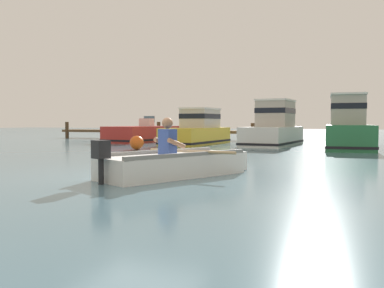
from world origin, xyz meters
The scene contains 8 objects.
ground_plane centered at (0.00, 0.00, 0.00)m, with size 120.00×120.00×0.00m, color slate.
wooden_dock centered at (-8.14, 16.15, 0.51)m, with size 13.46×1.64×1.11m.
rowboat_with_person centered at (0.87, 0.01, 0.25)m, with size 2.44×3.53×1.19m.
moored_boat_red centered at (-7.05, 12.82, 0.42)m, with size 2.51×5.09×1.45m.
moored_boat_yellow centered at (-3.28, 11.62, 0.67)m, with size 1.99×5.06×1.81m.
moored_boat_white centered at (0.42, 12.09, 0.80)m, with size 2.22×4.97×2.18m.
moored_boat_green centered at (3.70, 11.81, 0.86)m, with size 2.33×6.94×2.33m.
mooring_buoy centered at (-3.97, 6.78, 0.28)m, with size 0.56×0.56×0.56m, color #E55919.
Camera 1 is at (4.41, -7.66, 1.10)m, focal length 39.00 mm.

